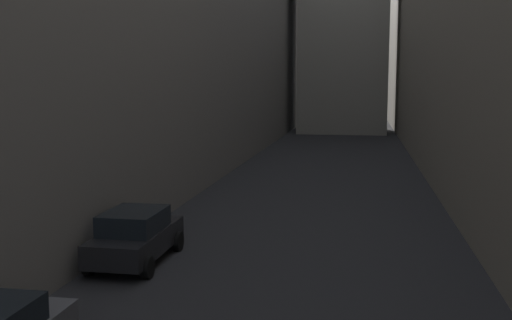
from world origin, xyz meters
TOP-DOWN VIEW (x-y plane):
  - ground_plane at (0.00, 48.00)m, footprint 264.00×264.00m
  - building_block_left at (-12.60, 50.00)m, footprint 14.20×108.00m
  - parked_car_left_far at (-4.40, 24.46)m, footprint 1.88×3.98m

SIDE VIEW (x-z plane):
  - ground_plane at x=0.00m, z-range 0.00..0.00m
  - parked_car_left_far at x=-4.40m, z-range 0.02..1.58m
  - building_block_left at x=-12.60m, z-range 0.00..21.09m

